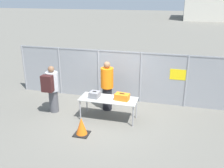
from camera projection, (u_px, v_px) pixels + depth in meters
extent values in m
plane|color=#605E56|center=(106.00, 119.00, 8.48)|extent=(120.00, 120.00, 0.00)
cylinder|color=gray|center=(24.00, 68.00, 10.81)|extent=(0.07, 0.07, 1.99)
cylinder|color=gray|center=(60.00, 71.00, 10.39)|extent=(0.07, 0.07, 1.99)
cylinder|color=gray|center=(98.00, 74.00, 9.98)|extent=(0.07, 0.07, 1.99)
cylinder|color=gray|center=(140.00, 78.00, 9.56)|extent=(0.07, 0.07, 1.99)
cylinder|color=gray|center=(186.00, 81.00, 9.15)|extent=(0.07, 0.07, 1.99)
cube|color=gray|center=(119.00, 76.00, 9.77)|extent=(8.46, 0.01, 1.99)
cube|color=gray|center=(119.00, 52.00, 9.44)|extent=(8.46, 0.04, 0.04)
cube|color=yellow|center=(178.00, 75.00, 9.13)|extent=(0.60, 0.01, 0.40)
cube|color=#B2B2AD|center=(108.00, 99.00, 8.29)|extent=(1.91, 0.75, 0.02)
cylinder|color=#99999E|center=(80.00, 110.00, 8.35)|extent=(0.04, 0.04, 0.72)
cylinder|color=#99999E|center=(133.00, 116.00, 7.91)|extent=(0.04, 0.04, 0.72)
cylinder|color=#99999E|center=(87.00, 103.00, 8.92)|extent=(0.04, 0.04, 0.72)
cylinder|color=#99999E|center=(136.00, 108.00, 8.48)|extent=(0.04, 0.04, 0.72)
cube|color=slate|center=(95.00, 95.00, 8.34)|extent=(0.35, 0.36, 0.20)
cube|color=black|center=(95.00, 91.00, 8.30)|extent=(0.13, 0.04, 0.02)
cube|color=orange|center=(122.00, 97.00, 8.15)|extent=(0.49, 0.35, 0.21)
cube|color=black|center=(122.00, 94.00, 8.11)|extent=(0.16, 0.04, 0.02)
cylinder|color=#4C4C51|center=(54.00, 101.00, 8.94)|extent=(0.32, 0.32, 0.81)
cylinder|color=#B2B2B7|center=(52.00, 81.00, 8.69)|extent=(0.42, 0.42, 0.68)
sphere|color=brown|center=(51.00, 69.00, 8.53)|extent=(0.22, 0.22, 0.22)
cube|color=#381919|center=(47.00, 84.00, 8.38)|extent=(0.38, 0.23, 0.57)
cylinder|color=black|center=(107.00, 98.00, 9.10)|extent=(0.34, 0.34, 0.86)
cylinder|color=orange|center=(107.00, 78.00, 8.83)|extent=(0.45, 0.45, 0.72)
sphere|color=brown|center=(107.00, 65.00, 8.66)|extent=(0.23, 0.23, 0.23)
cube|color=#B2B2B7|center=(142.00, 74.00, 11.86)|extent=(2.40, 1.57, 0.45)
sphere|color=black|center=(130.00, 81.00, 11.22)|extent=(0.66, 0.66, 0.66)
sphere|color=black|center=(137.00, 70.00, 12.77)|extent=(0.66, 0.66, 0.66)
cylinder|color=#59595B|center=(109.00, 75.00, 12.32)|extent=(0.84, 0.06, 0.06)
cube|color=beige|center=(217.00, 0.00, 41.07)|extent=(10.11, 9.92, 6.16)
cube|color=black|center=(82.00, 134.00, 7.58)|extent=(0.45, 0.45, 0.03)
cone|color=orange|center=(81.00, 126.00, 7.49)|extent=(0.36, 0.36, 0.56)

